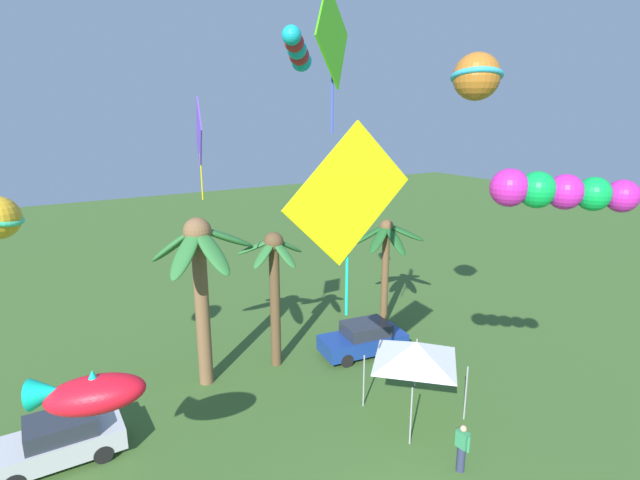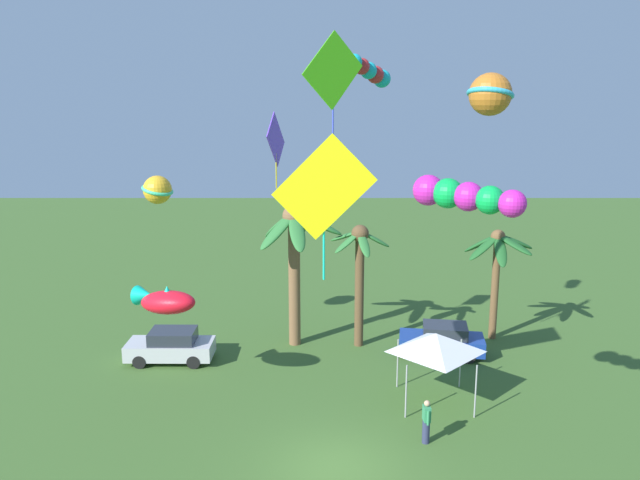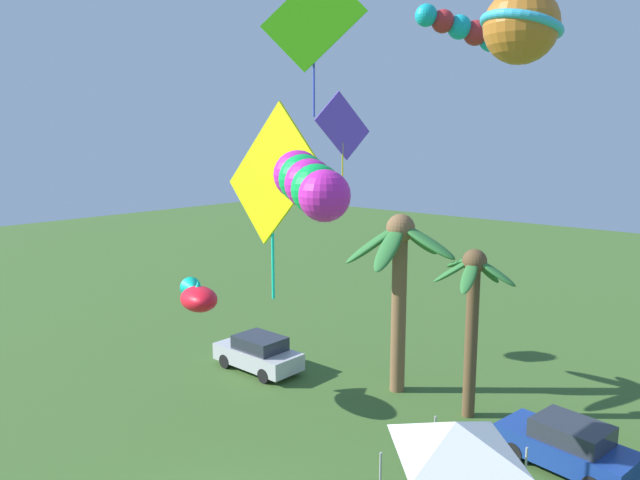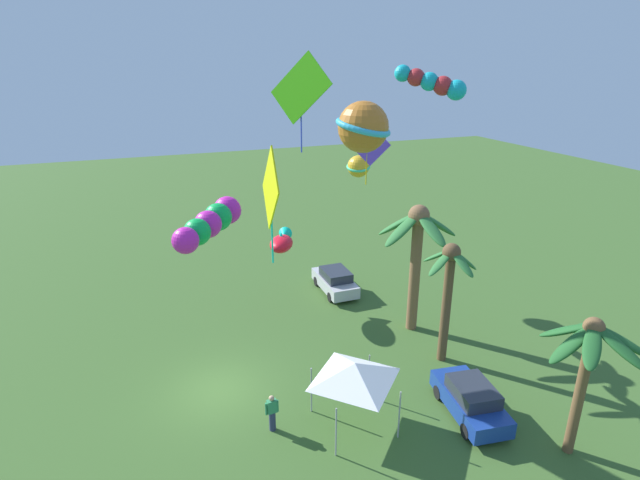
% 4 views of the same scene
% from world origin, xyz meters
% --- Properties ---
extents(palm_tree_0, '(2.99, 2.72, 6.01)m').
position_xyz_m(palm_tree_0, '(1.40, 10.55, 4.23)').
color(palm_tree_0, brown).
rests_on(palm_tree_0, ground).
extents(palm_tree_2, '(4.09, 4.36, 6.94)m').
position_xyz_m(palm_tree_2, '(-1.71, 10.73, 5.05)').
color(palm_tree_2, brown).
rests_on(palm_tree_2, ground).
extents(parked_car_0, '(4.10, 2.24, 1.51)m').
position_xyz_m(parked_car_0, '(5.25, 9.29, 0.75)').
color(parked_car_0, navy).
rests_on(parked_car_0, ground).
extents(parked_car_1, '(3.91, 1.76, 1.51)m').
position_xyz_m(parked_car_1, '(-7.29, 8.57, 0.75)').
color(parked_car_1, '#BCBCC1').
rests_on(parked_car_1, ground).
extents(festival_tent, '(2.86, 2.86, 2.85)m').
position_xyz_m(festival_tent, '(4.04, 4.63, 2.47)').
color(festival_tent, '#9E9EA3').
rests_on(festival_tent, ground).
extents(kite_fish_0, '(3.00, 2.24, 1.25)m').
position_xyz_m(kite_fish_0, '(-6.53, 4.97, 4.06)').
color(kite_fish_0, red).
extents(kite_diamond_1, '(0.61, 2.22, 3.19)m').
position_xyz_m(kite_diamond_1, '(-2.32, 8.01, 10.07)').
color(kite_diamond_1, '#6B3FDF').
extents(kite_diamond_2, '(3.60, 0.39, 5.04)m').
position_xyz_m(kite_diamond_2, '(-0.34, 2.75, 8.73)').
color(kite_diamond_2, '#EAEC0F').
extents(kite_ball_3, '(2.27, 2.27, 1.48)m').
position_xyz_m(kite_ball_3, '(5.44, 4.01, 11.88)').
color(kite_ball_3, '#BC6B21').
extents(kite_ball_4, '(1.97, 1.97, 1.32)m').
position_xyz_m(kite_ball_4, '(-7.96, 10.28, 7.70)').
color(kite_ball_4, gold).
extents(kite_tube_5, '(1.99, 2.33, 1.30)m').
position_xyz_m(kite_tube_5, '(1.63, 8.75, 12.89)').
color(kite_tube_5, '#13ABBA').
extents(kite_diamond_6, '(2.13, 1.79, 3.79)m').
position_xyz_m(kite_diamond_6, '(-0.02, 3.98, 12.64)').
color(kite_diamond_6, '#48C611').
extents(kite_tube_7, '(2.91, 2.46, 1.01)m').
position_xyz_m(kite_tube_7, '(3.67, -0.30, 8.95)').
color(kite_tube_7, '#D121AC').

